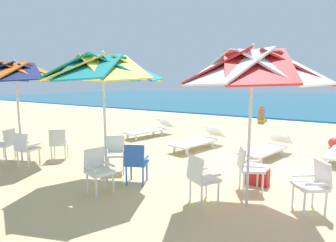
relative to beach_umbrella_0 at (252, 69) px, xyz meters
The scene contains 21 objects.
ground_plane 3.41m from the beach_umbrella_0, 99.89° to the left, with size 80.00×80.00×0.00m, color #D3B784.
sea 29.61m from the beach_umbrella_0, 90.83° to the left, with size 80.00×36.00×0.10m, color #19607F.
surf_foam 11.46m from the beach_umbrella_0, 92.19° to the left, with size 80.00×0.70×0.01m, color white.
beach_umbrella_0 is the anchor object (origin of this frame).
plastic_chair_0 1.97m from the beach_umbrella_0, 105.38° to the left, with size 0.62×0.60×0.87m.
plastic_chair_1 1.99m from the beach_umbrella_0, 156.68° to the right, with size 0.61×0.62×0.87m.
plastic_chair_2 2.11m from the beach_umbrella_0, 22.28° to the left, with size 0.63×0.62×0.87m.
beach_umbrella_1 2.87m from the beach_umbrella_0, behind, with size 2.46×2.46×2.74m.
plastic_chair_3 3.30m from the beach_umbrella_0, 159.99° to the right, with size 0.56×0.54×0.87m.
plastic_chair_4 3.66m from the beach_umbrella_0, behind, with size 0.63×0.63×0.87m.
plastic_chair_5 2.91m from the beach_umbrella_0, behind, with size 0.58×0.60×0.87m.
beach_umbrella_2 5.87m from the beach_umbrella_0, behind, with size 2.37×2.37×2.68m.
plastic_chair_6 5.46m from the beach_umbrella_0, behind, with size 0.63×0.63×0.87m.
plastic_chair_7 6.59m from the beach_umbrella_0, behind, with size 0.60×0.58×0.87m.
plastic_chair_8 5.70m from the beach_umbrella_0, behind, with size 0.51×0.54×0.87m.
sun_lounger_1 3.94m from the beach_umbrella_0, 96.96° to the left, with size 1.10×2.23×0.62m.
sun_lounger_2 4.54m from the beach_umbrella_0, 127.58° to the left, with size 1.08×2.23×0.62m.
sun_lounger_3 6.67m from the beach_umbrella_0, 141.26° to the left, with size 1.11×2.23×0.62m.
cooler_box 2.43m from the beach_umbrella_0, 96.32° to the left, with size 0.50×0.34×0.40m.
beach_ball 6.14m from the beach_umbrella_0, 78.15° to the left, with size 0.35×0.35×0.35m, color red.
beachgoer_seated 10.38m from the beach_umbrella_0, 101.97° to the left, with size 0.30×0.93×0.92m.
Camera 1 is at (1.65, -6.94, 2.14)m, focal length 29.23 mm.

